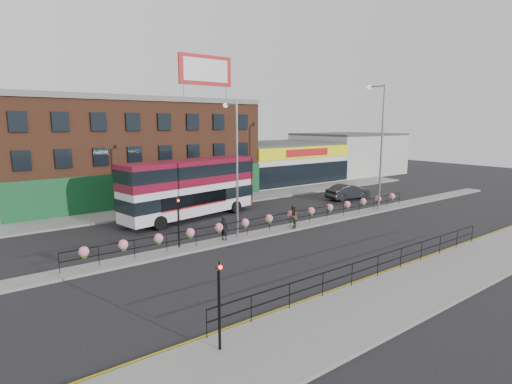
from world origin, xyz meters
TOP-DOWN VIEW (x-y plane):
  - ground at (0.00, 0.00)m, footprint 120.00×120.00m
  - south_pavement at (0.00, -12.00)m, footprint 60.00×4.00m
  - north_pavement at (0.00, 12.00)m, footprint 60.00×4.00m
  - median at (0.00, 0.00)m, footprint 60.00×1.60m
  - yellow_line_inner at (0.00, -9.70)m, footprint 60.00×0.10m
  - yellow_line_outer at (0.00, -9.88)m, footprint 60.00×0.10m
  - brick_building at (-4.00, 19.96)m, footprint 25.00×12.21m
  - supermarket at (16.00, 19.90)m, footprint 15.00×12.25m
  - warehouse_east at (30.75, 20.00)m, footprint 14.50×12.00m
  - billboard at (2.50, 14.99)m, footprint 6.00×0.29m
  - median_railing at (0.00, 0.00)m, footprint 30.04×0.56m
  - south_railing at (-2.00, -10.10)m, footprint 20.04×0.05m
  - double_decker_bus at (-3.40, 7.50)m, footprint 12.41×4.96m
  - car at (13.65, 5.20)m, footprint 2.84×5.27m
  - pedestrian_a at (-4.84, 0.06)m, footprint 0.85×0.76m
  - pedestrian_b at (0.87, -0.43)m, footprint 1.53×1.53m
  - lamp_column_west at (-3.72, 0.36)m, footprint 0.33×1.59m
  - lamp_column_east at (11.49, 0.10)m, footprint 0.40×1.94m
  - traffic_light_south at (-12.00, -11.01)m, footprint 0.15×0.28m
  - traffic_light_median at (-8.00, 0.39)m, footprint 0.15×0.28m

SIDE VIEW (x-z plane):
  - ground at x=0.00m, z-range 0.00..0.00m
  - yellow_line_inner at x=0.00m, z-range 0.00..0.01m
  - yellow_line_outer at x=0.00m, z-range 0.00..0.01m
  - south_pavement at x=0.00m, z-range 0.00..0.15m
  - north_pavement at x=0.00m, z-range 0.00..0.15m
  - median at x=0.00m, z-range 0.00..0.15m
  - car at x=13.65m, z-range 0.00..1.61m
  - south_railing at x=-2.00m, z-range 0.40..1.52m
  - pedestrian_a at x=-4.84m, z-range 0.15..1.83m
  - pedestrian_b at x=0.87m, z-range 0.15..1.92m
  - median_railing at x=0.00m, z-range 0.43..1.66m
  - traffic_light_south at x=-12.00m, z-range 0.64..4.29m
  - traffic_light_median at x=-8.00m, z-range 0.64..4.29m
  - supermarket at x=16.00m, z-range 0.00..5.30m
  - double_decker_bus at x=-3.40m, z-range 0.56..5.46m
  - warehouse_east at x=30.75m, z-range 0.00..6.30m
  - brick_building at x=-4.00m, z-range -0.02..10.28m
  - lamp_column_west at x=-3.72m, z-range 0.99..10.07m
  - lamp_column_east at x=11.49m, z-range 1.17..12.24m
  - billboard at x=2.50m, z-range 10.98..15.38m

